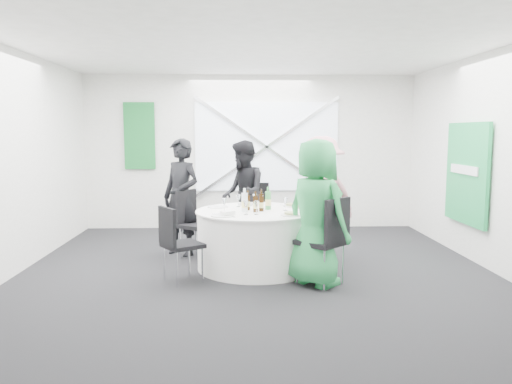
{
  "coord_description": "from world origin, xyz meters",
  "views": [
    {
      "loc": [
        -0.25,
        -6.17,
        1.77
      ],
      "look_at": [
        0.0,
        0.2,
        1.0
      ],
      "focal_mm": 35.0,
      "sensor_mm": 36.0,
      "label": 1
    }
  ],
  "objects_px": {
    "chair_front_left": "(176,239)",
    "person_man_back": "(243,194)",
    "person_man_back_left": "(181,197)",
    "person_woman_pink": "(321,198)",
    "banquet_table": "(256,239)",
    "person_woman_green": "(316,213)",
    "chair_back_left": "(193,218)",
    "green_water_bottle": "(268,201)",
    "chair_back_right": "(315,218)",
    "chair_front_right": "(328,234)",
    "clear_water_bottle": "(245,203)",
    "chair_back": "(255,209)"
  },
  "relations": [
    {
      "from": "chair_front_left",
      "to": "person_man_back",
      "type": "height_order",
      "value": "person_man_back"
    },
    {
      "from": "person_man_back_left",
      "to": "person_woman_pink",
      "type": "relative_size",
      "value": 0.98
    },
    {
      "from": "banquet_table",
      "to": "person_man_back_left",
      "type": "xyz_separation_m",
      "value": [
        -1.05,
        0.77,
        0.46
      ]
    },
    {
      "from": "person_man_back",
      "to": "person_woman_green",
      "type": "bearing_deg",
      "value": 15.33
    },
    {
      "from": "chair_back_left",
      "to": "banquet_table",
      "type": "bearing_deg",
      "value": -90.0
    },
    {
      "from": "banquet_table",
      "to": "person_man_back",
      "type": "distance_m",
      "value": 1.31
    },
    {
      "from": "person_woman_pink",
      "to": "green_water_bottle",
      "type": "relative_size",
      "value": 5.76
    },
    {
      "from": "chair_front_left",
      "to": "person_woman_green",
      "type": "relative_size",
      "value": 0.54
    },
    {
      "from": "person_woman_pink",
      "to": "person_woman_green",
      "type": "relative_size",
      "value": 1.01
    },
    {
      "from": "banquet_table",
      "to": "chair_back_right",
      "type": "bearing_deg",
      "value": 34.65
    },
    {
      "from": "person_woman_pink",
      "to": "person_woman_green",
      "type": "bearing_deg",
      "value": 53.35
    },
    {
      "from": "person_woman_green",
      "to": "green_water_bottle",
      "type": "xyz_separation_m",
      "value": [
        -0.5,
        0.82,
        0.03
      ]
    },
    {
      "from": "chair_front_right",
      "to": "green_water_bottle",
      "type": "distance_m",
      "value": 1.12
    },
    {
      "from": "person_man_back_left",
      "to": "clear_water_bottle",
      "type": "height_order",
      "value": "person_man_back_left"
    },
    {
      "from": "chair_front_right",
      "to": "person_woman_green",
      "type": "xyz_separation_m",
      "value": [
        -0.13,
        0.06,
        0.24
      ]
    },
    {
      "from": "chair_back_left",
      "to": "chair_front_left",
      "type": "height_order",
      "value": "chair_back_left"
    },
    {
      "from": "chair_back_right",
      "to": "person_man_back_left",
      "type": "distance_m",
      "value": 1.94
    },
    {
      "from": "person_man_back_left",
      "to": "chair_back",
      "type": "bearing_deg",
      "value": 60.18
    },
    {
      "from": "chair_front_left",
      "to": "person_man_back_left",
      "type": "xyz_separation_m",
      "value": [
        -0.09,
        1.39,
        0.31
      ]
    },
    {
      "from": "person_man_back",
      "to": "clear_water_bottle",
      "type": "xyz_separation_m",
      "value": [
        0.0,
        -1.33,
        0.06
      ]
    },
    {
      "from": "banquet_table",
      "to": "chair_front_left",
      "type": "bearing_deg",
      "value": -146.71
    },
    {
      "from": "banquet_table",
      "to": "chair_back_right",
      "type": "relative_size",
      "value": 1.65
    },
    {
      "from": "banquet_table",
      "to": "person_woman_pink",
      "type": "distance_m",
      "value": 1.11
    },
    {
      "from": "chair_front_right",
      "to": "green_water_bottle",
      "type": "bearing_deg",
      "value": -98.56
    },
    {
      "from": "person_man_back",
      "to": "green_water_bottle",
      "type": "bearing_deg",
      "value": 8.02
    },
    {
      "from": "chair_front_left",
      "to": "person_woman_green",
      "type": "xyz_separation_m",
      "value": [
        1.62,
        -0.12,
        0.32
      ]
    },
    {
      "from": "chair_back_left",
      "to": "person_woman_green",
      "type": "xyz_separation_m",
      "value": [
        1.53,
        -1.35,
        0.29
      ]
    },
    {
      "from": "chair_front_left",
      "to": "person_man_back",
      "type": "relative_size",
      "value": 0.55
    },
    {
      "from": "person_man_back_left",
      "to": "chair_front_right",
      "type": "bearing_deg",
      "value": -4.55
    },
    {
      "from": "person_woman_pink",
      "to": "chair_back_right",
      "type": "bearing_deg",
      "value": -101.73
    },
    {
      "from": "banquet_table",
      "to": "person_woman_green",
      "type": "height_order",
      "value": "person_woman_green"
    },
    {
      "from": "chair_back_left",
      "to": "person_man_back_left",
      "type": "distance_m",
      "value": 0.37
    },
    {
      "from": "banquet_table",
      "to": "green_water_bottle",
      "type": "height_order",
      "value": "green_water_bottle"
    },
    {
      "from": "green_water_bottle",
      "to": "clear_water_bottle",
      "type": "relative_size",
      "value": 0.99
    },
    {
      "from": "person_man_back_left",
      "to": "person_woman_pink",
      "type": "height_order",
      "value": "person_woman_pink"
    },
    {
      "from": "chair_back",
      "to": "green_water_bottle",
      "type": "relative_size",
      "value": 3.3
    },
    {
      "from": "person_man_back",
      "to": "clear_water_bottle",
      "type": "bearing_deg",
      "value": -6.94
    },
    {
      "from": "chair_back",
      "to": "chair_back_right",
      "type": "relative_size",
      "value": 1.04
    },
    {
      "from": "chair_back_left",
      "to": "chair_back_right",
      "type": "bearing_deg",
      "value": -55.37
    },
    {
      "from": "banquet_table",
      "to": "person_man_back_left",
      "type": "bearing_deg",
      "value": 143.81
    },
    {
      "from": "banquet_table",
      "to": "green_water_bottle",
      "type": "relative_size",
      "value": 5.24
    },
    {
      "from": "chair_front_left",
      "to": "person_woman_pink",
      "type": "distance_m",
      "value": 2.17
    },
    {
      "from": "chair_front_right",
      "to": "person_man_back",
      "type": "distance_m",
      "value": 2.26
    },
    {
      "from": "person_woman_green",
      "to": "green_water_bottle",
      "type": "distance_m",
      "value": 0.96
    },
    {
      "from": "chair_front_right",
      "to": "banquet_table",
      "type": "bearing_deg",
      "value": -90.0
    },
    {
      "from": "chair_back_left",
      "to": "chair_front_left",
      "type": "bearing_deg",
      "value": -149.36
    },
    {
      "from": "chair_back",
      "to": "chair_front_left",
      "type": "distance_m",
      "value": 2.12
    },
    {
      "from": "person_woman_pink",
      "to": "person_man_back_left",
      "type": "bearing_deg",
      "value": -34.76
    },
    {
      "from": "chair_back_right",
      "to": "person_man_back_left",
      "type": "xyz_separation_m",
      "value": [
        -1.92,
        0.17,
        0.28
      ]
    },
    {
      "from": "person_man_back_left",
      "to": "clear_water_bottle",
      "type": "distance_m",
      "value": 1.25
    }
  ]
}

